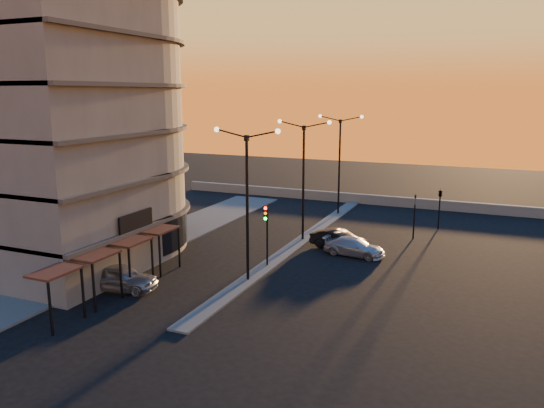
{
  "coord_description": "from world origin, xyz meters",
  "views": [
    {
      "loc": [
        13.77,
        -28.28,
        11.55
      ],
      "look_at": [
        -0.39,
        4.72,
        3.96
      ],
      "focal_mm": 35.0,
      "sensor_mm": 36.0,
      "label": 1
    }
  ],
  "objects_px": {
    "streetlamp_mid": "(303,171)",
    "car_hatchback": "(119,277)",
    "traffic_light_main": "(266,226)",
    "car_wagon": "(354,247)",
    "car_sedan": "(339,240)"
  },
  "relations": [
    {
      "from": "traffic_light_main",
      "to": "streetlamp_mid",
      "type": "bearing_deg",
      "value": 90.0
    },
    {
      "from": "car_sedan",
      "to": "traffic_light_main",
      "type": "bearing_deg",
      "value": 165.4
    },
    {
      "from": "traffic_light_main",
      "to": "car_hatchback",
      "type": "xyz_separation_m",
      "value": [
        -6.37,
        -7.25,
        -2.11
      ]
    },
    {
      "from": "traffic_light_main",
      "to": "car_wagon",
      "type": "relative_size",
      "value": 0.97
    },
    {
      "from": "car_wagon",
      "to": "car_sedan",
      "type": "bearing_deg",
      "value": 58.94
    },
    {
      "from": "car_sedan",
      "to": "car_wagon",
      "type": "xyz_separation_m",
      "value": [
        1.49,
        -1.15,
        -0.07
      ]
    },
    {
      "from": "traffic_light_main",
      "to": "car_sedan",
      "type": "relative_size",
      "value": 0.98
    },
    {
      "from": "traffic_light_main",
      "to": "car_sedan",
      "type": "distance_m",
      "value": 7.22
    },
    {
      "from": "streetlamp_mid",
      "to": "car_wagon",
      "type": "height_order",
      "value": "streetlamp_mid"
    },
    {
      "from": "car_sedan",
      "to": "car_wagon",
      "type": "height_order",
      "value": "car_sedan"
    },
    {
      "from": "streetlamp_mid",
      "to": "car_wagon",
      "type": "xyz_separation_m",
      "value": [
        4.75,
        -2.21,
        -4.95
      ]
    },
    {
      "from": "car_hatchback",
      "to": "car_sedan",
      "type": "bearing_deg",
      "value": -45.36
    },
    {
      "from": "streetlamp_mid",
      "to": "car_hatchback",
      "type": "xyz_separation_m",
      "value": [
        -6.37,
        -14.38,
        -4.81
      ]
    },
    {
      "from": "streetlamp_mid",
      "to": "car_hatchback",
      "type": "bearing_deg",
      "value": -113.89
    },
    {
      "from": "car_sedan",
      "to": "car_wagon",
      "type": "distance_m",
      "value": 1.89
    }
  ]
}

